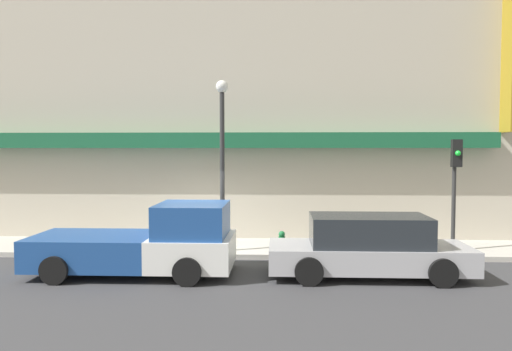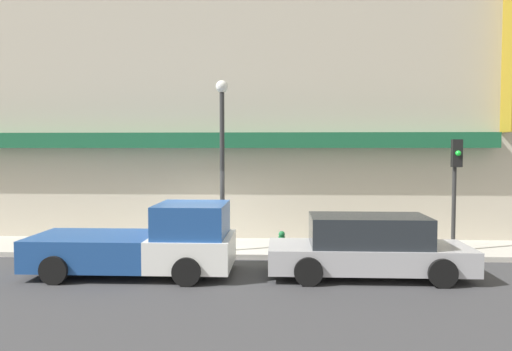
{
  "view_description": "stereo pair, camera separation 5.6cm",
  "coord_description": "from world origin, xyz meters",
  "px_view_note": "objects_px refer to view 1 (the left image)",
  "views": [
    {
      "loc": [
        2.12,
        -14.0,
        3.14
      ],
      "look_at": [
        1.44,
        1.05,
        2.35
      ],
      "focal_mm": 35.0,
      "sensor_mm": 36.0,
      "label": 1
    },
    {
      "loc": [
        2.18,
        -14.0,
        3.14
      ],
      "look_at": [
        1.44,
        1.05,
        2.35
      ],
      "focal_mm": 35.0,
      "sensor_mm": 36.0,
      "label": 2
    }
  ],
  "objects_px": {
    "parked_car": "(369,247)",
    "traffic_light": "(455,174)",
    "pickup_truck": "(147,243)",
    "fire_hydrant": "(282,242)",
    "street_lamp": "(222,143)"
  },
  "relations": [
    {
      "from": "parked_car",
      "to": "traffic_light",
      "type": "bearing_deg",
      "value": 41.29
    },
    {
      "from": "pickup_truck",
      "to": "parked_car",
      "type": "bearing_deg",
      "value": 0.07
    },
    {
      "from": "fire_hydrant",
      "to": "pickup_truck",
      "type": "bearing_deg",
      "value": -147.51
    },
    {
      "from": "parked_car",
      "to": "pickup_truck",
      "type": "bearing_deg",
      "value": -179.13
    },
    {
      "from": "fire_hydrant",
      "to": "traffic_light",
      "type": "relative_size",
      "value": 0.19
    },
    {
      "from": "pickup_truck",
      "to": "street_lamp",
      "type": "xyz_separation_m",
      "value": [
        1.64,
        2.22,
        2.53
      ]
    },
    {
      "from": "pickup_truck",
      "to": "traffic_light",
      "type": "relative_size",
      "value": 1.53
    },
    {
      "from": "fire_hydrant",
      "to": "street_lamp",
      "type": "height_order",
      "value": "street_lamp"
    },
    {
      "from": "parked_car",
      "to": "fire_hydrant",
      "type": "height_order",
      "value": "parked_car"
    },
    {
      "from": "pickup_truck",
      "to": "fire_hydrant",
      "type": "distance_m",
      "value": 4.03
    },
    {
      "from": "parked_car",
      "to": "traffic_light",
      "type": "distance_m",
      "value": 4.2
    },
    {
      "from": "parked_car",
      "to": "street_lamp",
      "type": "distance_m",
      "value": 5.15
    },
    {
      "from": "traffic_light",
      "to": "pickup_truck",
      "type": "bearing_deg",
      "value": -163.51
    },
    {
      "from": "pickup_truck",
      "to": "street_lamp",
      "type": "relative_size",
      "value": 1.0
    },
    {
      "from": "parked_car",
      "to": "traffic_light",
      "type": "height_order",
      "value": "traffic_light"
    }
  ]
}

